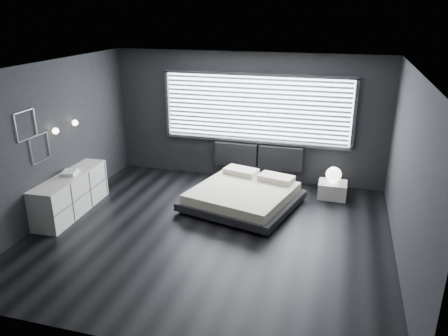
# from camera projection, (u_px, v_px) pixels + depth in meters

# --- Properties ---
(room) EXTENTS (6.04, 6.00, 2.80)m
(room) POSITION_uv_depth(u_px,v_px,m) (210.00, 157.00, 7.03)
(room) COLOR black
(room) RESTS_ON ground
(window) EXTENTS (4.14, 0.09, 1.52)m
(window) POSITION_uv_depth(u_px,v_px,m) (256.00, 109.00, 9.34)
(window) COLOR white
(window) RESTS_ON ground
(headboard) EXTENTS (1.96, 0.16, 0.52)m
(headboard) POSITION_uv_depth(u_px,v_px,m) (258.00, 156.00, 9.63)
(headboard) COLOR black
(headboard) RESTS_ON ground
(sconce_near) EXTENTS (0.18, 0.11, 0.11)m
(sconce_near) POSITION_uv_depth(u_px,v_px,m) (55.00, 131.00, 7.73)
(sconce_near) COLOR silver
(sconce_near) RESTS_ON ground
(sconce_far) EXTENTS (0.18, 0.11, 0.11)m
(sconce_far) POSITION_uv_depth(u_px,v_px,m) (75.00, 123.00, 8.27)
(sconce_far) COLOR silver
(sconce_far) RESTS_ON ground
(wall_art_upper) EXTENTS (0.01, 0.48, 0.48)m
(wall_art_upper) POSITION_uv_depth(u_px,v_px,m) (26.00, 125.00, 7.12)
(wall_art_upper) COLOR #47474C
(wall_art_upper) RESTS_ON ground
(wall_art_lower) EXTENTS (0.01, 0.48, 0.48)m
(wall_art_lower) POSITION_uv_depth(u_px,v_px,m) (40.00, 148.00, 7.51)
(wall_art_lower) COLOR #47474C
(wall_art_lower) RESTS_ON ground
(bed) EXTENTS (2.34, 2.28, 0.50)m
(bed) POSITION_uv_depth(u_px,v_px,m) (243.00, 195.00, 8.46)
(bed) COLOR black
(bed) RESTS_ON ground
(nightstand) EXTENTS (0.56, 0.47, 0.33)m
(nightstand) POSITION_uv_depth(u_px,v_px,m) (332.00, 190.00, 8.89)
(nightstand) COLOR silver
(nightstand) RESTS_ON ground
(orb_lamp) EXTENTS (0.31, 0.31, 0.31)m
(orb_lamp) POSITION_uv_depth(u_px,v_px,m) (334.00, 175.00, 8.81)
(orb_lamp) COLOR white
(orb_lamp) RESTS_ON nightstand
(dresser) EXTENTS (0.60, 1.89, 0.75)m
(dresser) POSITION_uv_depth(u_px,v_px,m) (71.00, 194.00, 8.18)
(dresser) COLOR silver
(dresser) RESTS_ON ground
(book_stack) EXTENTS (0.33, 0.40, 0.07)m
(book_stack) POSITION_uv_depth(u_px,v_px,m) (70.00, 173.00, 8.08)
(book_stack) COLOR silver
(book_stack) RESTS_ON dresser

